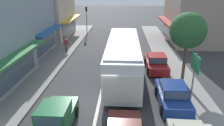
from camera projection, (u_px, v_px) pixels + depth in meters
name	position (u px, v px, depth m)	size (l,w,h in m)	color
ground_plane	(99.00, 103.00, 14.45)	(140.00, 140.00, 0.00)	#353538
lane_centre_line	(104.00, 79.00, 18.21)	(0.20, 28.00, 0.01)	silver
sidewalk_left	(34.00, 68.00, 20.41)	(5.20, 44.00, 0.14)	gray
kerb_right	(174.00, 71.00, 19.75)	(2.80, 44.00, 0.12)	gray
shopfront_mid_block	(14.00, 20.00, 23.33)	(7.63, 7.48, 7.56)	#84939E
shopfront_far_end	(42.00, 7.00, 31.20)	(8.53, 9.24, 8.74)	beige
building_right_far	(200.00, 3.00, 28.62)	(8.51, 10.03, 10.23)	gray
city_bus	(123.00, 56.00, 17.84)	(2.80, 10.87, 3.23)	silver
sedan_queue_far_back	(55.00, 119.00, 11.64)	(1.92, 4.21, 1.47)	#1E6638
parked_sedan_kerb_second	(173.00, 95.00, 14.10)	(1.92, 4.21, 1.47)	navy
parked_sedan_kerb_third	(156.00, 63.00, 19.89)	(1.93, 4.21, 1.47)	maroon
traffic_light_downstreet	(86.00, 16.00, 33.78)	(0.33, 0.24, 4.20)	gray
directional_road_sign	(195.00, 68.00, 13.06)	(0.10, 1.40, 3.60)	gray
street_tree_right	(188.00, 31.00, 15.99)	(2.69, 2.69, 5.57)	brown
pedestrian_with_handbag_near	(66.00, 44.00, 24.75)	(0.62, 0.48, 1.63)	#4C4742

